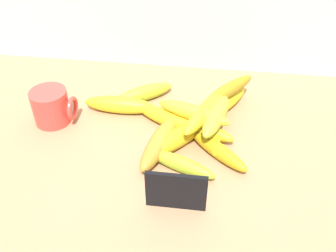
# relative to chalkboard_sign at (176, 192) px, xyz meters

# --- Properties ---
(counter_top) EXTENTS (1.10, 0.76, 0.03)m
(counter_top) POSITION_rel_chalkboard_sign_xyz_m (-0.09, 0.12, -0.05)
(counter_top) COLOR #A37953
(counter_top) RESTS_ON ground
(chalkboard_sign) EXTENTS (0.11, 0.02, 0.08)m
(chalkboard_sign) POSITION_rel_chalkboard_sign_xyz_m (0.00, 0.00, 0.00)
(chalkboard_sign) COLOR black
(chalkboard_sign) RESTS_ON counter_top
(coffee_mug) EXTENTS (0.10, 0.08, 0.08)m
(coffee_mug) POSITION_rel_chalkboard_sign_xyz_m (-0.31, 0.22, 0.00)
(coffee_mug) COLOR #E43F38
(coffee_mug) RESTS_ON counter_top
(banana_0) EXTENTS (0.15, 0.17, 0.04)m
(banana_0) POSITION_rel_chalkboard_sign_xyz_m (-0.01, 0.18, -0.02)
(banana_0) COLOR gold
(banana_0) RESTS_ON counter_top
(banana_1) EXTENTS (0.09, 0.19, 0.04)m
(banana_1) POSITION_rel_chalkboard_sign_xyz_m (-0.05, 0.15, -0.02)
(banana_1) COLOR #B88229
(banana_1) RESTS_ON counter_top
(banana_2) EXTENTS (0.20, 0.12, 0.04)m
(banana_2) POSITION_rel_chalkboard_sign_xyz_m (0.01, 0.22, -0.02)
(banana_2) COLOR gold
(banana_2) RESTS_ON counter_top
(banana_3) EXTENTS (0.15, 0.12, 0.04)m
(banana_3) POSITION_rel_chalkboard_sign_xyz_m (-0.12, 0.33, -0.02)
(banana_3) COLOR #ADC329
(banana_3) RESTS_ON counter_top
(banana_4) EXTENTS (0.20, 0.12, 0.04)m
(banana_4) POSITION_rel_chalkboard_sign_xyz_m (-0.03, 0.23, -0.02)
(banana_4) COLOR yellow
(banana_4) RESTS_ON counter_top
(banana_5) EXTENTS (0.14, 0.13, 0.03)m
(banana_5) POSITION_rel_chalkboard_sign_xyz_m (0.07, 0.14, -0.02)
(banana_5) COLOR gold
(banana_5) RESTS_ON counter_top
(banana_6) EXTENTS (0.15, 0.09, 0.03)m
(banana_6) POSITION_rel_chalkboard_sign_xyz_m (-0.00, 0.09, -0.02)
(banana_6) COLOR #9CB627
(banana_6) RESTS_ON counter_top
(banana_7) EXTENTS (0.06, 0.20, 0.04)m
(banana_7) POSITION_rel_chalkboard_sign_xyz_m (0.05, 0.22, -0.02)
(banana_7) COLOR yellow
(banana_7) RESTS_ON counter_top
(banana_8) EXTENTS (0.17, 0.04, 0.04)m
(banana_8) POSITION_rel_chalkboard_sign_xyz_m (-0.17, 0.27, -0.02)
(banana_8) COLOR gold
(banana_8) RESTS_ON counter_top
(banana_9) EXTENTS (0.13, 0.16, 0.04)m
(banana_9) POSITION_rel_chalkboard_sign_xyz_m (0.09, 0.32, -0.02)
(banana_9) COLOR yellow
(banana_9) RESTS_ON counter_top
(banana_10) EXTENTS (0.17, 0.09, 0.04)m
(banana_10) POSITION_rel_chalkboard_sign_xyz_m (0.01, 0.22, 0.02)
(banana_10) COLOR yellow
(banana_10) RESTS_ON banana_2
(banana_11) EXTENTS (0.13, 0.15, 0.03)m
(banana_11) POSITION_rel_chalkboard_sign_xyz_m (0.09, 0.31, 0.02)
(banana_11) COLOR #9F7C19
(banana_11) RESTS_ON banana_9
(banana_12) EXTENTS (0.08, 0.16, 0.04)m
(banana_12) POSITION_rel_chalkboard_sign_xyz_m (0.06, 0.21, 0.02)
(banana_12) COLOR #A7B22F
(banana_12) RESTS_ON banana_7
(banana_13) EXTENTS (0.11, 0.19, 0.04)m
(banana_13) POSITION_rel_chalkboard_sign_xyz_m (0.04, 0.23, 0.02)
(banana_13) COLOR yellow
(banana_13) RESTS_ON banana_7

